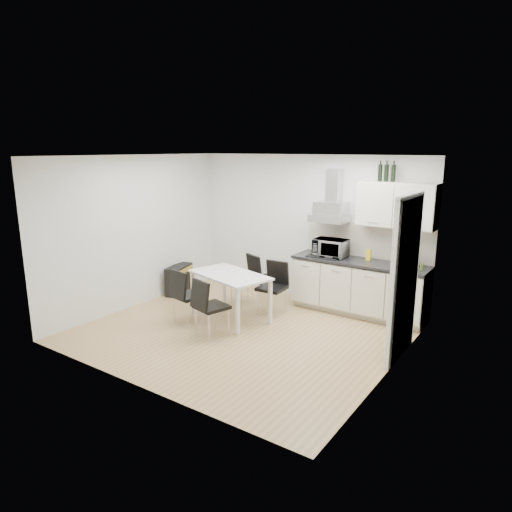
{
  "coord_description": "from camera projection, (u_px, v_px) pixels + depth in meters",
  "views": [
    {
      "loc": [
        3.83,
        -5.2,
        2.71
      ],
      "look_at": [
        -0.0,
        0.38,
        1.1
      ],
      "focal_mm": 32.0,
      "sensor_mm": 36.0,
      "label": 1
    }
  ],
  "objects": [
    {
      "name": "chair_far_left",
      "position": [
        245.0,
        281.0,
        7.99
      ],
      "size": [
        0.6,
        0.63,
        0.88
      ],
      "primitive_type": null,
      "rotation": [
        0.0,
        0.0,
        2.75
      ],
      "color": "black",
      "rests_on": "ground"
    },
    {
      "name": "wall_right",
      "position": [
        395.0,
        271.0,
        5.37
      ],
      "size": [
        0.1,
        4.0,
        2.6
      ],
      "primitive_type": "cube",
      "color": "white",
      "rests_on": "ground"
    },
    {
      "name": "kitchenette",
      "position": [
        363.0,
        266.0,
        7.45
      ],
      "size": [
        2.22,
        0.64,
        2.52
      ],
      "color": "beige",
      "rests_on": "ground"
    },
    {
      "name": "chair_far_right",
      "position": [
        272.0,
        289.0,
        7.53
      ],
      "size": [
        0.47,
        0.52,
        0.88
      ],
      "primitive_type": null,
      "rotation": [
        0.0,
        0.0,
        3.2
      ],
      "color": "black",
      "rests_on": "ground"
    },
    {
      "name": "dining_table",
      "position": [
        230.0,
        279.0,
        7.29
      ],
      "size": [
        1.45,
        1.06,
        0.75
      ],
      "rotation": [
        0.0,
        0.0,
        -0.26
      ],
      "color": "white",
      "rests_on": "ground"
    },
    {
      "name": "chair_near_left",
      "position": [
        189.0,
        296.0,
        7.15
      ],
      "size": [
        0.53,
        0.58,
        0.88
      ],
      "primitive_type": null,
      "rotation": [
        0.0,
        0.0,
        -0.2
      ],
      "color": "black",
      "rests_on": "ground"
    },
    {
      "name": "wall_left",
      "position": [
        136.0,
        232.0,
        7.84
      ],
      "size": [
        0.1,
        4.0,
        2.6
      ],
      "primitive_type": "cube",
      "color": "white",
      "rests_on": "ground"
    },
    {
      "name": "doorway",
      "position": [
        404.0,
        280.0,
        5.89
      ],
      "size": [
        0.08,
        1.04,
        2.1
      ],
      "primitive_type": "cube",
      "color": "white",
      "rests_on": "ground"
    },
    {
      "name": "guitar_amp",
      "position": [
        179.0,
        279.0,
        8.67
      ],
      "size": [
        0.45,
        0.7,
        0.54
      ],
      "rotation": [
        0.0,
        0.0,
        0.29
      ],
      "color": "black",
      "rests_on": "ground"
    },
    {
      "name": "chair_near_right",
      "position": [
        212.0,
        307.0,
        6.65
      ],
      "size": [
        0.56,
        0.6,
        0.88
      ],
      "primitive_type": null,
      "rotation": [
        0.0,
        0.0,
        -0.27
      ],
      "color": "black",
      "rests_on": "ground"
    },
    {
      "name": "ground",
      "position": [
        242.0,
        331.0,
        6.91
      ],
      "size": [
        4.5,
        4.5,
        0.0
      ],
      "primitive_type": "plane",
      "color": "tan",
      "rests_on": "ground"
    },
    {
      "name": "wall_front",
      "position": [
        134.0,
        280.0,
        5.0
      ],
      "size": [
        4.5,
        0.1,
        2.6
      ],
      "primitive_type": "cube",
      "color": "white",
      "rests_on": "ground"
    },
    {
      "name": "wall_back",
      "position": [
        307.0,
        228.0,
        8.21
      ],
      "size": [
        4.5,
        0.1,
        2.6
      ],
      "primitive_type": "cube",
      "color": "white",
      "rests_on": "ground"
    },
    {
      "name": "floor_speaker",
      "position": [
        266.0,
        283.0,
        8.84
      ],
      "size": [
        0.19,
        0.17,
        0.31
      ],
      "primitive_type": "cube",
      "rotation": [
        0.0,
        0.0,
        -0.02
      ],
      "color": "black",
      "rests_on": "ground"
    },
    {
      "name": "ceiling",
      "position": [
        241.0,
        156.0,
        6.31
      ],
      "size": [
        4.5,
        4.5,
        0.0
      ],
      "primitive_type": "plane",
      "color": "white",
      "rests_on": "wall_back"
    }
  ]
}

